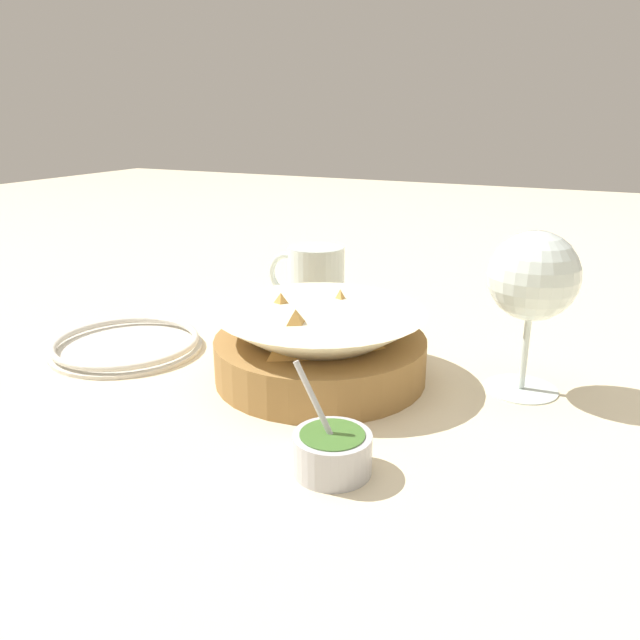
{
  "coord_description": "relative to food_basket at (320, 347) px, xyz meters",
  "views": [
    {
      "loc": [
        -0.28,
        0.55,
        0.29
      ],
      "look_at": [
        0.0,
        -0.03,
        0.07
      ],
      "focal_mm": 35.0,
      "sensor_mm": 36.0,
      "label": 1
    }
  ],
  "objects": [
    {
      "name": "sauce_cup",
      "position": [
        -0.09,
        0.17,
        -0.02
      ],
      "size": [
        0.07,
        0.07,
        0.09
      ],
      "color": "#B7B7BC",
      "rests_on": "ground_plane"
    },
    {
      "name": "wine_glass",
      "position": [
        -0.21,
        -0.06,
        0.08
      ],
      "size": [
        0.09,
        0.09,
        0.17
      ],
      "color": "silver",
      "rests_on": "ground_plane"
    },
    {
      "name": "ground_plane",
      "position": [
        -0.0,
        0.03,
        -0.04
      ],
      "size": [
        4.0,
        4.0,
        0.0
      ],
      "primitive_type": "plane",
      "color": "beige"
    },
    {
      "name": "side_plate",
      "position": [
        0.25,
        0.03,
        -0.03
      ],
      "size": [
        0.19,
        0.19,
        0.01
      ],
      "color": "silver",
      "rests_on": "ground_plane"
    },
    {
      "name": "food_basket",
      "position": [
        0.0,
        0.0,
        0.0
      ],
      "size": [
        0.24,
        0.24,
        0.09
      ],
      "color": "olive",
      "rests_on": "ground_plane"
    },
    {
      "name": "beer_mug",
      "position": [
        0.12,
        -0.22,
        0.01
      ],
      "size": [
        0.12,
        0.08,
        0.1
      ],
      "color": "silver",
      "rests_on": "ground_plane"
    }
  ]
}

